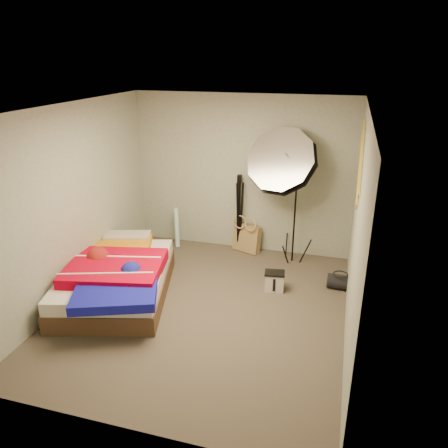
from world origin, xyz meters
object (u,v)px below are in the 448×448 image
(camera_case, at_px, (274,282))
(bed, at_px, (116,277))
(camera_tripod, at_px, (239,208))
(tote_bag, at_px, (247,238))
(wrapping_roll, at_px, (177,228))
(photo_umbrella, at_px, (283,163))
(duffel_bag, at_px, (340,282))

(camera_case, height_order, bed, bed)
(bed, bearing_deg, camera_tripod, 56.77)
(tote_bag, xyz_separation_m, bed, (-1.36, -1.86, 0.05))
(wrapping_roll, height_order, camera_case, wrapping_roll)
(bed, relative_size, photo_umbrella, 1.02)
(camera_case, relative_size, camera_tripod, 0.20)
(bed, distance_m, photo_umbrella, 2.82)
(wrapping_roll, relative_size, duffel_bag, 1.96)
(duffel_bag, xyz_separation_m, photo_umbrella, (-0.96, 0.62, 1.47))
(camera_case, xyz_separation_m, bed, (-2.01, -0.71, 0.15))
(tote_bag, xyz_separation_m, duffel_bag, (1.52, -0.86, -0.12))
(bed, bearing_deg, wrapping_roll, 84.06)
(camera_case, bearing_deg, photo_umbrella, 88.52)
(camera_case, distance_m, bed, 2.14)
(camera_case, distance_m, camera_tripod, 1.52)
(duffel_bag, height_order, camera_tripod, camera_tripod)
(wrapping_roll, xyz_separation_m, photo_umbrella, (1.74, -0.12, 1.25))
(camera_case, xyz_separation_m, camera_tripod, (-0.79, 1.15, 0.61))
(wrapping_roll, height_order, bed, wrapping_roll)
(tote_bag, bearing_deg, bed, -106.11)
(duffel_bag, distance_m, photo_umbrella, 1.86)
(tote_bag, distance_m, camera_tripod, 0.53)
(camera_case, bearing_deg, tote_bag, 112.25)
(bed, bearing_deg, duffel_bag, 19.15)
(wrapping_roll, height_order, duffel_bag, wrapping_roll)
(wrapping_roll, relative_size, photo_umbrella, 0.30)
(camera_case, relative_size, photo_umbrella, 0.12)
(bed, xyz_separation_m, photo_umbrella, (1.92, 1.61, 1.30))
(bed, height_order, camera_tripod, camera_tripod)
(tote_bag, bearing_deg, wrapping_roll, -153.87)
(camera_tripod, bearing_deg, camera_case, -55.57)
(duffel_bag, bearing_deg, wrapping_roll, 167.65)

